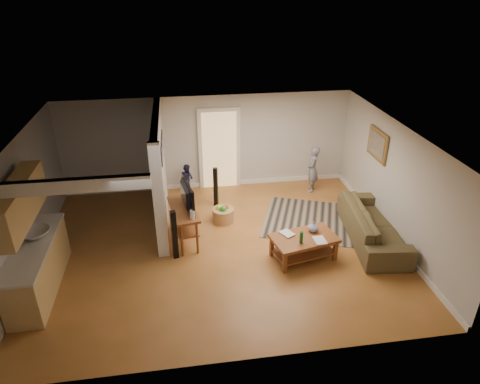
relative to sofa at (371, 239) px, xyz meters
name	(u,v)px	position (x,y,z in m)	size (l,w,h in m)	color
ground	(221,248)	(-3.30, 0.15, 0.00)	(7.50, 7.50, 0.00)	brown
room_shell	(165,181)	(-4.37, 0.58, 1.46)	(7.54, 6.02, 2.52)	#BAB7B2
area_rug	(322,221)	(-0.84, 0.86, 0.01)	(2.67, 1.95, 0.01)	black
sofa	(371,239)	(0.00, 0.00, 0.00)	(2.49, 0.97, 0.73)	#4A3925
coffee_table	(304,241)	(-1.67, -0.43, 0.39)	(1.42, 1.01, 0.76)	#5E2616
tv_console	(184,211)	(-4.03, 0.55, 0.73)	(0.69, 1.34, 1.10)	#5E2616
speaker_left	(174,235)	(-4.26, -0.05, 0.54)	(0.11, 0.11, 1.09)	black
speaker_right	(216,187)	(-3.22, 2.02, 0.51)	(0.10, 0.10, 1.03)	black
toy_basket	(223,214)	(-3.13, 1.23, 0.19)	(0.50, 0.50, 0.45)	#A68048
child	(311,191)	(-0.62, 2.45, 0.00)	(0.45, 0.30, 1.25)	gray
toddler	(188,192)	(-3.90, 2.85, 0.00)	(0.39, 0.30, 0.80)	#1F1E40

